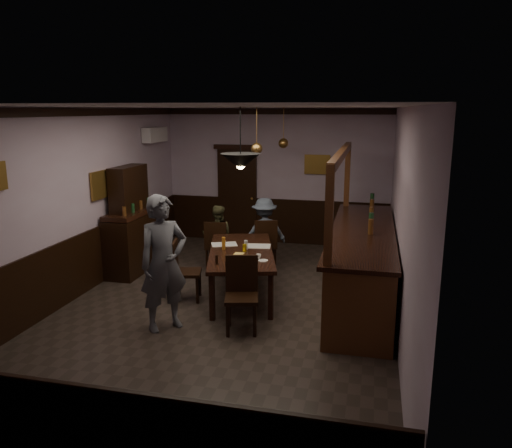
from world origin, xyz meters
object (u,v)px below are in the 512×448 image
(chair_far_right, at_px, (265,242))
(bar_counter, at_px, (362,261))
(person_seated_left, at_px, (217,236))
(dining_table, at_px, (241,254))
(coffee_cup, at_px, (258,257))
(chair_far_left, at_px, (216,243))
(chair_near, at_px, (242,290))
(soda_can, at_px, (245,248))
(person_seated_right, at_px, (264,232))
(chair_side, at_px, (182,268))
(person_standing, at_px, (164,263))
(pendant_brass_far, at_px, (283,143))
(sideboard, at_px, (133,229))
(pendant_iron, at_px, (241,161))
(pendant_brass_mid, at_px, (257,149))

(chair_far_right, height_order, bar_counter, bar_counter)
(person_seated_left, bearing_deg, dining_table, 110.79)
(coffee_cup, bearing_deg, chair_far_left, 111.83)
(chair_near, bearing_deg, person_seated_left, 100.37)
(soda_can, bearing_deg, dining_table, 142.19)
(person_seated_right, bearing_deg, chair_side, 38.92)
(chair_near, bearing_deg, person_standing, 177.83)
(chair_side, relative_size, pendant_brass_far, 1.19)
(chair_far_right, bearing_deg, person_seated_left, -20.98)
(sideboard, relative_size, pendant_iron, 2.31)
(chair_far_left, bearing_deg, pendant_brass_mid, 165.80)
(bar_counter, relative_size, pendant_brass_mid, 5.19)
(dining_table, distance_m, chair_far_left, 1.36)
(coffee_cup, bearing_deg, dining_table, 116.41)
(chair_side, relative_size, sideboard, 0.49)
(person_standing, height_order, pendant_brass_mid, pendant_brass_mid)
(coffee_cup, bearing_deg, pendant_brass_mid, 89.12)
(chair_far_left, bearing_deg, soda_can, 117.57)
(soda_can, relative_size, pendant_iron, 0.14)
(chair_far_left, bearing_deg, pendant_brass_far, -133.31)
(chair_far_right, relative_size, pendant_brass_far, 1.21)
(chair_near, distance_m, pendant_iron, 1.77)
(chair_far_right, distance_m, soda_can, 1.43)
(person_seated_left, xyz_separation_m, sideboard, (-1.46, -0.59, 0.19))
(chair_far_left, xyz_separation_m, bar_counter, (2.68, -0.77, 0.07))
(chair_far_left, height_order, person_seated_left, person_seated_left)
(dining_table, relative_size, chair_far_right, 2.43)
(chair_far_right, relative_size, coffee_cup, 12.27)
(chair_side, xyz_separation_m, bar_counter, (2.75, 0.77, 0.07))
(chair_far_right, height_order, person_standing, person_standing)
(chair_side, xyz_separation_m, pendant_brass_mid, (0.86, 1.46, 1.77))
(chair_side, relative_size, bar_counter, 0.23)
(person_seated_left, bearing_deg, chair_side, 79.27)
(sideboard, bearing_deg, chair_far_left, 12.01)
(chair_far_right, relative_size, person_standing, 0.52)
(chair_far_left, bearing_deg, person_seated_left, -85.23)
(person_standing, distance_m, pendant_brass_far, 4.33)
(chair_far_left, height_order, pendant_brass_mid, pendant_brass_mid)
(chair_near, height_order, coffee_cup, chair_near)
(coffee_cup, bearing_deg, person_seated_right, 84.80)
(sideboard, bearing_deg, person_seated_left, 22.20)
(chair_far_left, xyz_separation_m, person_standing, (0.09, -2.59, 0.41))
(person_seated_left, xyz_separation_m, bar_counter, (2.75, -1.05, 0.00))
(pendant_iron, bearing_deg, person_seated_left, 115.96)
(person_seated_left, bearing_deg, sideboard, 11.68)
(coffee_cup, height_order, pendant_brass_mid, pendant_brass_mid)
(chair_side, bearing_deg, chair_far_right, -41.83)
(dining_table, relative_size, pendant_brass_far, 2.94)
(chair_near, relative_size, person_seated_left, 0.86)
(person_seated_left, bearing_deg, chair_far_left, 92.73)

